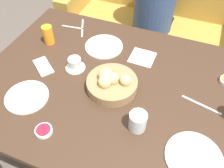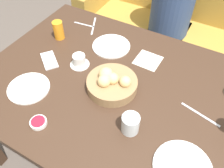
{
  "view_description": "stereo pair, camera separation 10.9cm",
  "coord_description": "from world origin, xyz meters",
  "px_view_note": "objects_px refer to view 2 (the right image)",
  "views": [
    {
      "loc": [
        0.29,
        -0.78,
        1.66
      ],
      "look_at": [
        -0.01,
        -0.03,
        0.76
      ],
      "focal_mm": 38.0,
      "sensor_mm": 36.0,
      "label": 1
    },
    {
      "loc": [
        0.39,
        -0.73,
        1.66
      ],
      "look_at": [
        -0.01,
        -0.03,
        0.76
      ],
      "focal_mm": 38.0,
      "sensor_mm": 36.0,
      "label": 2
    }
  ],
  "objects_px": {
    "water_tumbler": "(130,124)",
    "couch": "(170,31)",
    "plate_far_center": "(111,46)",
    "juice_glass": "(58,30)",
    "plate_near_left": "(29,88)",
    "bread_basket": "(112,83)",
    "coffee_cup": "(79,61)",
    "fork_silver": "(200,114)",
    "napkin": "(148,60)",
    "plate_near_right": "(183,167)",
    "spoon_coffee": "(84,25)",
    "seated_person": "(169,22)",
    "jam_bowl_berry": "(38,122)",
    "knife_silver": "(94,26)",
    "cell_phone": "(49,60)"
  },
  "relations": [
    {
      "from": "plate_near_right",
      "to": "spoon_coffee",
      "type": "bearing_deg",
      "value": 144.75
    },
    {
      "from": "plate_far_center",
      "to": "jam_bowl_berry",
      "type": "xyz_separation_m",
      "value": [
        -0.01,
        -0.64,
        0.01
      ]
    },
    {
      "from": "jam_bowl_berry",
      "to": "napkin",
      "type": "distance_m",
      "value": 0.69
    },
    {
      "from": "plate_far_center",
      "to": "juice_glass",
      "type": "height_order",
      "value": "juice_glass"
    },
    {
      "from": "plate_far_center",
      "to": "juice_glass",
      "type": "bearing_deg",
      "value": -165.94
    },
    {
      "from": "couch",
      "to": "knife_silver",
      "type": "bearing_deg",
      "value": -112.27
    },
    {
      "from": "seated_person",
      "to": "knife_silver",
      "type": "height_order",
      "value": "seated_person"
    },
    {
      "from": "couch",
      "to": "coffee_cup",
      "type": "xyz_separation_m",
      "value": [
        -0.19,
        -1.16,
        0.45
      ]
    },
    {
      "from": "seated_person",
      "to": "coffee_cup",
      "type": "relative_size",
      "value": 10.91
    },
    {
      "from": "plate_near_left",
      "to": "seated_person",
      "type": "bearing_deg",
      "value": 75.55
    },
    {
      "from": "couch",
      "to": "jam_bowl_berry",
      "type": "bearing_deg",
      "value": -94.68
    },
    {
      "from": "jam_bowl_berry",
      "to": "napkin",
      "type": "xyz_separation_m",
      "value": [
        0.26,
        0.64,
        -0.01
      ]
    },
    {
      "from": "juice_glass",
      "to": "water_tumbler",
      "type": "relative_size",
      "value": 1.24
    },
    {
      "from": "plate_near_right",
      "to": "cell_phone",
      "type": "height_order",
      "value": "plate_near_right"
    },
    {
      "from": "plate_far_center",
      "to": "spoon_coffee",
      "type": "relative_size",
      "value": 1.54
    },
    {
      "from": "plate_far_center",
      "to": "couch",
      "type": "bearing_deg",
      "value": 83.0
    },
    {
      "from": "seated_person",
      "to": "jam_bowl_berry",
      "type": "relative_size",
      "value": 15.43
    },
    {
      "from": "plate_near_left",
      "to": "water_tumbler",
      "type": "distance_m",
      "value": 0.57
    },
    {
      "from": "water_tumbler",
      "to": "fork_silver",
      "type": "height_order",
      "value": "water_tumbler"
    },
    {
      "from": "couch",
      "to": "water_tumbler",
      "type": "height_order",
      "value": "couch"
    },
    {
      "from": "plate_far_center",
      "to": "fork_silver",
      "type": "height_order",
      "value": "plate_far_center"
    },
    {
      "from": "plate_near_right",
      "to": "plate_near_left",
      "type": "bearing_deg",
      "value": 178.93
    },
    {
      "from": "plate_near_right",
      "to": "coffee_cup",
      "type": "height_order",
      "value": "coffee_cup"
    },
    {
      "from": "fork_silver",
      "to": "spoon_coffee",
      "type": "relative_size",
      "value": 1.31
    },
    {
      "from": "couch",
      "to": "juice_glass",
      "type": "height_order",
      "value": "couch"
    },
    {
      "from": "bread_basket",
      "to": "coffee_cup",
      "type": "relative_size",
      "value": 2.37
    },
    {
      "from": "cell_phone",
      "to": "plate_near_right",
      "type": "bearing_deg",
      "value": -15.11
    },
    {
      "from": "fork_silver",
      "to": "napkin",
      "type": "distance_m",
      "value": 0.43
    },
    {
      "from": "seated_person",
      "to": "napkin",
      "type": "bearing_deg",
      "value": -81.41
    },
    {
      "from": "plate_near_left",
      "to": "plate_near_right",
      "type": "xyz_separation_m",
      "value": [
        0.82,
        -0.02,
        -0.0
      ]
    },
    {
      "from": "bread_basket",
      "to": "plate_near_right",
      "type": "distance_m",
      "value": 0.51
    },
    {
      "from": "plate_near_left",
      "to": "water_tumbler",
      "type": "relative_size",
      "value": 2.32
    },
    {
      "from": "plate_near_right",
      "to": "juice_glass",
      "type": "relative_size",
      "value": 2.05
    },
    {
      "from": "couch",
      "to": "plate_near_left",
      "type": "relative_size",
      "value": 7.67
    },
    {
      "from": "water_tumbler",
      "to": "couch",
      "type": "bearing_deg",
      "value": 100.0
    },
    {
      "from": "water_tumbler",
      "to": "coffee_cup",
      "type": "relative_size",
      "value": 0.85
    },
    {
      "from": "plate_near_right",
      "to": "knife_silver",
      "type": "xyz_separation_m",
      "value": [
        -0.83,
        0.65,
        -0.0
      ]
    },
    {
      "from": "jam_bowl_berry",
      "to": "napkin",
      "type": "relative_size",
      "value": 0.55
    },
    {
      "from": "plate_far_center",
      "to": "bread_basket",
      "type": "bearing_deg",
      "value": -60.14
    },
    {
      "from": "plate_near_right",
      "to": "couch",
      "type": "bearing_deg",
      "value": 109.26
    },
    {
      "from": "water_tumbler",
      "to": "jam_bowl_berry",
      "type": "distance_m",
      "value": 0.42
    },
    {
      "from": "plate_near_right",
      "to": "juice_glass",
      "type": "xyz_separation_m",
      "value": [
        -0.95,
        0.44,
        0.05
      ]
    },
    {
      "from": "water_tumbler",
      "to": "jam_bowl_berry",
      "type": "xyz_separation_m",
      "value": [
        -0.38,
        -0.18,
        -0.04
      ]
    },
    {
      "from": "couch",
      "to": "napkin",
      "type": "relative_size",
      "value": 11.72
    },
    {
      "from": "seated_person",
      "to": "juice_glass",
      "type": "distance_m",
      "value": 1.01
    },
    {
      "from": "plate_far_center",
      "to": "fork_silver",
      "type": "distance_m",
      "value": 0.66
    },
    {
      "from": "knife_silver",
      "to": "cell_phone",
      "type": "height_order",
      "value": "cell_phone"
    },
    {
      "from": "plate_near_right",
      "to": "juice_glass",
      "type": "bearing_deg",
      "value": 155.25
    },
    {
      "from": "fork_silver",
      "to": "napkin",
      "type": "height_order",
      "value": "napkin"
    },
    {
      "from": "water_tumbler",
      "to": "coffee_cup",
      "type": "bearing_deg",
      "value": 151.36
    }
  ]
}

